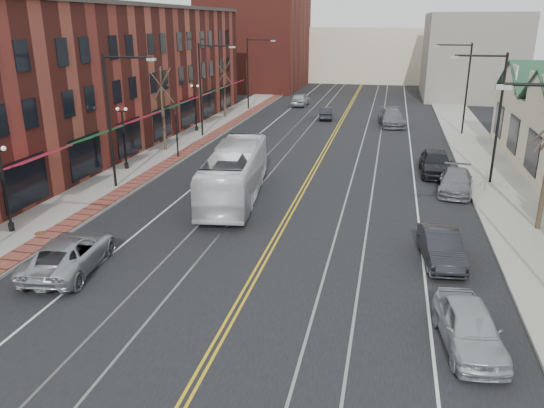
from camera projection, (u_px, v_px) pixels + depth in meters
The scene contains 28 objects.
ground at pixel (205, 366), 16.06m from camera, with size 160.00×160.00×0.00m, color black.
sidewalk_left at pixel (138, 170), 36.96m from camera, with size 4.00×120.00×0.15m, color gray.
sidewalk_right at pixel (504, 193), 32.02m from camera, with size 4.00×120.00×0.15m, color gray.
building_left at pixel (92, 79), 43.09m from camera, with size 10.00×50.00×11.00m, color maroon.
backdrop_left at pixel (256, 42), 81.67m from camera, with size 14.00×18.00×14.00m, color maroon.
backdrop_mid at pixel (366, 54), 93.03m from camera, with size 22.00×14.00×9.00m, color beige.
backdrop_right at pixel (471, 56), 71.16m from camera, with size 12.00×16.00×11.00m, color slate.
streetlight_l_1 at pixel (115, 108), 31.46m from camera, with size 3.33×0.25×8.00m.
streetlight_l_2 at pixel (205, 80), 46.23m from camera, with size 3.33×0.25×8.00m.
streetlight_l_3 at pixel (251, 66), 60.99m from camera, with size 3.33×0.25×8.00m.
streetlight_r_1 at pixel (493, 105), 32.45m from camera, with size 3.33×0.25×8.00m.
streetlight_r_2 at pixel (463, 79), 47.21m from camera, with size 3.33×0.25×8.00m.
lamppost_l_1 at pixel (5, 191), 25.36m from camera, with size 0.84×0.28×4.27m.
lamppost_l_2 at pixel (124, 140), 36.43m from camera, with size 0.84×0.28×4.27m.
lamppost_l_3 at pixel (196, 109), 49.35m from camera, with size 0.84×0.28×4.27m.
tree_left_near at pixel (163, 108), 41.48m from camera, with size 1.78×1.37×6.48m.
tree_left_far at pixel (224, 87), 56.32m from camera, with size 1.66×1.28×6.02m.
manhole_far at pixel (41, 233), 25.69m from camera, with size 0.60×0.60×0.02m, color #592D19.
traffic_signal at pixel (176, 128), 39.62m from camera, with size 0.18×0.15×3.80m.
transit_bus at pixel (235, 173), 30.82m from camera, with size 2.58×11.02×3.07m, color white.
parked_suv at pixel (69, 254), 22.05m from camera, with size 2.43×5.26×1.46m, color #9FA1A6.
parked_car_a at pixel (469, 327), 16.77m from camera, with size 1.70×4.23×1.44m, color #A6AAAD.
parked_car_b at pixel (441, 247), 22.77m from camera, with size 1.48×4.25×1.40m, color black.
parked_car_c at pixel (456, 182), 32.16m from camera, with size 1.91×4.70×1.36m, color slate.
parked_car_d at pixel (436, 162), 35.92m from camera, with size 1.99×4.94×1.68m, color black.
distant_car_left at pixel (326, 113), 56.55m from camera, with size 1.35×3.86×1.27m, color black.
distant_car_right at pixel (392, 118), 52.90m from camera, with size 2.28×5.62×1.63m, color slate.
distant_car_far at pixel (300, 100), 65.46m from camera, with size 1.85×4.59×1.57m, color #AAAEB1.
Camera 1 is at (4.95, -12.81, 9.87)m, focal length 35.00 mm.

